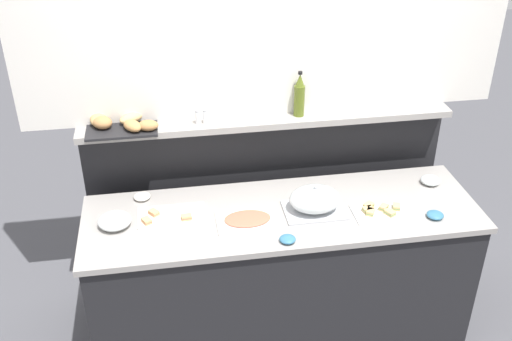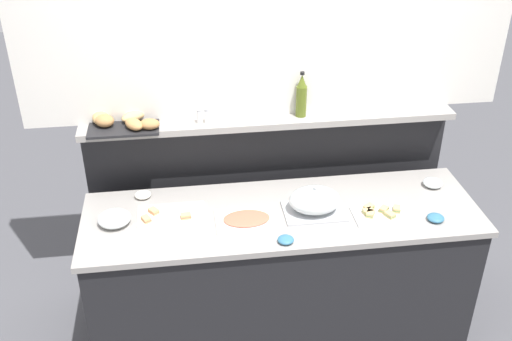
{
  "view_description": "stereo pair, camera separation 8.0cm",
  "coord_description": "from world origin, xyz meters",
  "views": [
    {
      "loc": [
        -0.6,
        -2.71,
        2.8
      ],
      "look_at": [
        -0.13,
        0.1,
        1.13
      ],
      "focal_mm": 42.24,
      "sensor_mm": 36.0,
      "label": 1
    },
    {
      "loc": [
        -0.52,
        -2.73,
        2.8
      ],
      "look_at": [
        -0.13,
        0.1,
        1.13
      ],
      "focal_mm": 42.24,
      "sensor_mm": 36.0,
      "label": 2
    }
  ],
  "objects": [
    {
      "name": "buffet_counter",
      "position": [
        0.0,
        0.0,
        0.45
      ],
      "size": [
        2.21,
        0.69,
        0.9
      ],
      "color": "black",
      "rests_on": "ground_plane"
    },
    {
      "name": "ground_plane",
      "position": [
        0.0,
        0.6,
        0.0
      ],
      "size": [
        12.0,
        12.0,
        0.0
      ],
      "primitive_type": "plane",
      "color": "#4C4C51"
    },
    {
      "name": "bread_basket",
      "position": [
        -0.86,
        0.45,
        1.3
      ],
      "size": [
        0.41,
        0.27,
        0.08
      ],
      "color": "black",
      "rests_on": "back_ledge_unit"
    },
    {
      "name": "sandwich_platter_side",
      "position": [
        0.55,
        -0.1,
        0.92
      ],
      "size": [
        0.35,
        0.2,
        0.04
      ],
      "color": "silver",
      "rests_on": "buffet_counter"
    },
    {
      "name": "olive_oil_bottle",
      "position": [
        0.18,
        0.46,
        1.39
      ],
      "size": [
        0.06,
        0.06,
        0.28
      ],
      "color": "#56661E",
      "rests_on": "back_ledge_unit"
    },
    {
      "name": "sandwich_platter_front",
      "position": [
        -0.62,
        0.05,
        0.91
      ],
      "size": [
        0.37,
        0.2,
        0.04
      ],
      "color": "white",
      "rests_on": "buffet_counter"
    },
    {
      "name": "serving_cloche",
      "position": [
        0.17,
        -0.02,
        0.98
      ],
      "size": [
        0.34,
        0.24,
        0.17
      ],
      "color": "#B7BABF",
      "rests_on": "buffet_counter"
    },
    {
      "name": "glass_bowl_large",
      "position": [
        -0.92,
        0.01,
        0.94
      ],
      "size": [
        0.18,
        0.18,
        0.07
      ],
      "color": "silver",
      "rests_on": "buffet_counter"
    },
    {
      "name": "condiment_bowl_teal",
      "position": [
        -0.03,
        -0.27,
        0.92
      ],
      "size": [
        0.09,
        0.09,
        0.03
      ],
      "primitive_type": "ellipsoid",
      "color": "teal",
      "rests_on": "buffet_counter"
    },
    {
      "name": "condiment_bowl_dark",
      "position": [
        0.81,
        -0.19,
        0.92
      ],
      "size": [
        0.09,
        0.09,
        0.03
      ],
      "primitive_type": "ellipsoid",
      "color": "teal",
      "rests_on": "buffet_counter"
    },
    {
      "name": "salt_shaker",
      "position": [
        -0.42,
        0.44,
        1.31
      ],
      "size": [
        0.03,
        0.03,
        0.09
      ],
      "color": "white",
      "rests_on": "back_ledge_unit"
    },
    {
      "name": "cold_cuts_platter",
      "position": [
        -0.21,
        -0.06,
        0.91
      ],
      "size": [
        0.34,
        0.24,
        0.02
      ],
      "color": "white",
      "rests_on": "buffet_counter"
    },
    {
      "name": "condiment_bowl_red",
      "position": [
        -0.77,
        0.26,
        0.92
      ],
      "size": [
        0.1,
        0.1,
        0.03
      ],
      "primitive_type": "ellipsoid",
      "color": "silver",
      "rests_on": "buffet_counter"
    },
    {
      "name": "upper_wall_panel",
      "position": [
        0.0,
        0.54,
        1.93
      ],
      "size": [
        2.83,
        0.08,
        1.33
      ],
      "primitive_type": "cube",
      "color": "white",
      "rests_on": "back_ledge_unit"
    },
    {
      "name": "glass_bowl_medium",
      "position": [
        0.93,
        0.15,
        0.93
      ],
      "size": [
        0.12,
        0.12,
        0.05
      ],
      "color": "silver",
      "rests_on": "buffet_counter"
    },
    {
      "name": "back_ledge_unit",
      "position": [
        0.0,
        0.52,
        0.67
      ],
      "size": [
        2.23,
        0.22,
        1.27
      ],
      "color": "black",
      "rests_on": "ground_plane"
    },
    {
      "name": "pepper_shaker",
      "position": [
        -0.37,
        0.44,
        1.31
      ],
      "size": [
        0.03,
        0.03,
        0.09
      ],
      "color": "white",
      "rests_on": "back_ledge_unit"
    }
  ]
}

